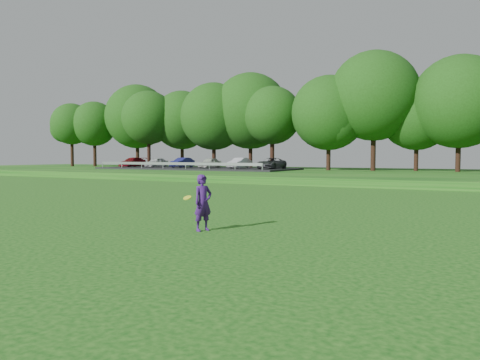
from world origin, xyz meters
The scene contains 6 objects.
ground centered at (0.00, 0.00, 0.00)m, with size 140.00×140.00×0.00m, color #0D4610.
berm centered at (0.00, 34.00, 0.30)m, with size 130.00×30.00×0.60m, color #0D4610.
walking_path centered at (0.00, 20.00, 0.02)m, with size 130.00×1.60×0.04m, color gray.
treeline centered at (0.00, 38.00, 8.10)m, with size 104.00×7.00×15.00m, color #1B4510, non-canonical shape.
parking_lot centered at (-23.79, 32.82, 1.06)m, with size 24.00×9.00×1.38m.
woman centered at (0.32, -1.58, 0.84)m, with size 0.73×0.82×1.67m.
Camera 1 is at (8.02, -13.00, 2.23)m, focal length 35.00 mm.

